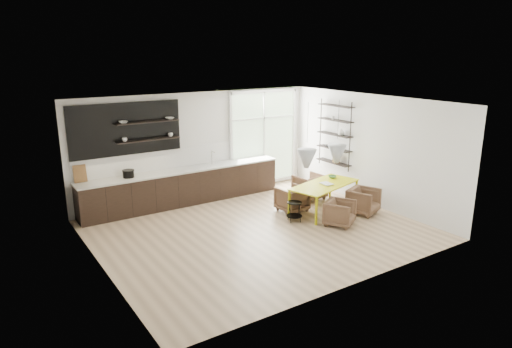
% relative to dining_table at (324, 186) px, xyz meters
% --- Properties ---
extents(room, '(7.02, 6.01, 2.91)m').
position_rel_dining_table_xyz_m(room, '(-1.52, 0.95, 0.79)').
color(room, '#D6B48E').
rests_on(room, ground).
extents(kitchen_run, '(5.54, 0.69, 2.75)m').
position_rel_dining_table_xyz_m(kitchen_run, '(-2.79, 2.54, -0.07)').
color(kitchen_run, black).
rests_on(kitchen_run, ground).
extents(right_shelving, '(0.26, 1.22, 1.90)m').
position_rel_dining_table_xyz_m(right_shelving, '(1.26, 1.02, 0.98)').
color(right_shelving, black).
rests_on(right_shelving, ground).
extents(dining_table, '(2.13, 1.38, 0.72)m').
position_rel_dining_table_xyz_m(dining_table, '(0.00, 0.00, 0.00)').
color(dining_table, yellow).
rests_on(dining_table, ground).
extents(armchair_back_left, '(0.73, 0.74, 0.63)m').
position_rel_dining_table_xyz_m(armchair_back_left, '(-0.67, 0.46, -0.35)').
color(armchair_back_left, brown).
rests_on(armchair_back_left, ground).
extents(armchair_back_right, '(0.76, 0.78, 0.68)m').
position_rel_dining_table_xyz_m(armchair_back_right, '(0.35, 0.98, -0.33)').
color(armchair_back_right, brown).
rests_on(armchair_back_right, ground).
extents(armchair_front_left, '(0.88, 0.89, 0.60)m').
position_rel_dining_table_xyz_m(armchair_front_left, '(-0.33, -0.93, -0.37)').
color(armchair_front_left, brown).
rests_on(armchair_front_left, ground).
extents(armchair_front_right, '(0.90, 0.91, 0.64)m').
position_rel_dining_table_xyz_m(armchair_front_right, '(0.72, -0.67, -0.35)').
color(armchair_front_right, brown).
rests_on(armchair_front_right, ground).
extents(wire_stool, '(0.38, 0.38, 0.48)m').
position_rel_dining_table_xyz_m(wire_stool, '(-1.06, -0.15, -0.36)').
color(wire_stool, black).
rests_on(wire_stool, ground).
extents(table_book, '(0.25, 0.32, 0.03)m').
position_rel_dining_table_xyz_m(table_book, '(-0.09, -0.04, 0.06)').
color(table_book, white).
rests_on(table_book, dining_table).
extents(table_bowl, '(0.26, 0.26, 0.06)m').
position_rel_dining_table_xyz_m(table_bowl, '(0.56, 0.32, 0.08)').
color(table_bowl, '#4F8449').
rests_on(table_bowl, dining_table).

